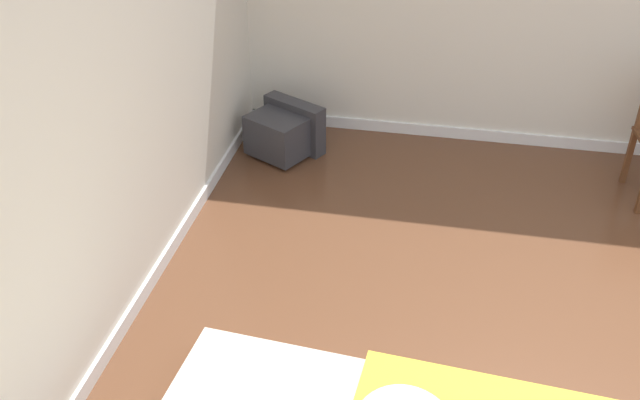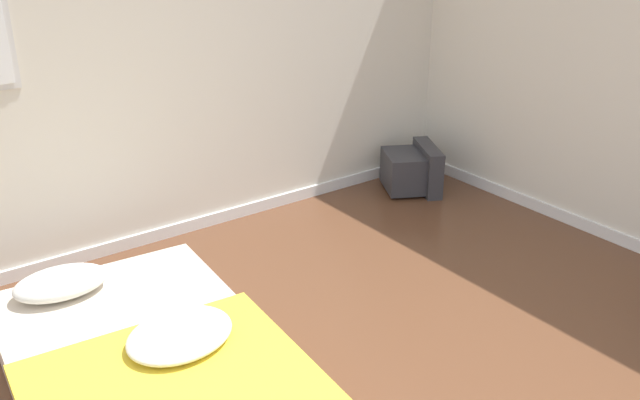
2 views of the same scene
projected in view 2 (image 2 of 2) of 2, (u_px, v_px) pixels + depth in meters
The scene contains 3 objects.
wall_back at pixel (103, 62), 4.42m from camera, with size 7.98×0.08×2.60m.
mattress_bed at pixel (150, 366), 3.51m from camera, with size 1.39×2.15×0.32m.
crt_tv at pixel (413, 170), 5.81m from camera, with size 0.58×0.60×0.38m.
Camera 2 is at (-1.52, -1.59, 2.26)m, focal length 40.00 mm.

